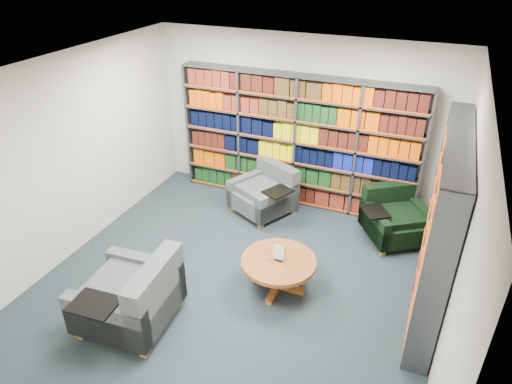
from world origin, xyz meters
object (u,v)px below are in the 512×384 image
at_px(chair_teal_left, 267,193).
at_px(chair_teal_front, 135,299).
at_px(chair_green_right, 394,218).
at_px(coffee_table, 279,266).

distance_m(chair_teal_left, chair_teal_front, 3.05).
bearing_deg(chair_green_right, coffee_table, -123.60).
bearing_deg(chair_green_right, chair_teal_front, -129.76).
xyz_separation_m(chair_teal_left, coffee_table, (0.86, -1.78, 0.05)).
bearing_deg(chair_teal_left, coffee_table, -64.08).
xyz_separation_m(chair_green_right, coffee_table, (-1.21, -1.82, 0.05)).
bearing_deg(chair_green_right, chair_teal_left, -178.93).
distance_m(chair_teal_left, chair_green_right, 2.07).
height_order(chair_green_right, chair_teal_front, chair_teal_front).
relative_size(chair_teal_front, coffee_table, 1.28).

